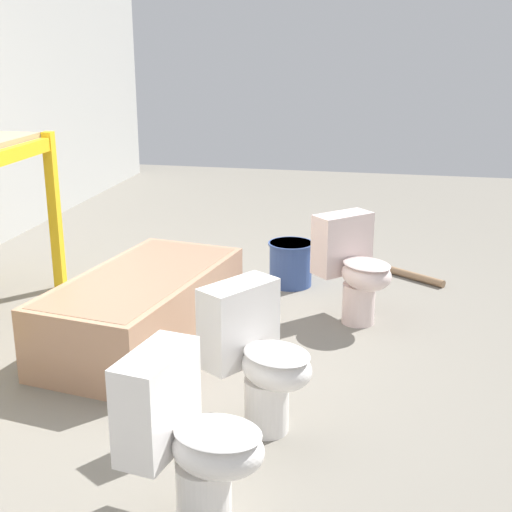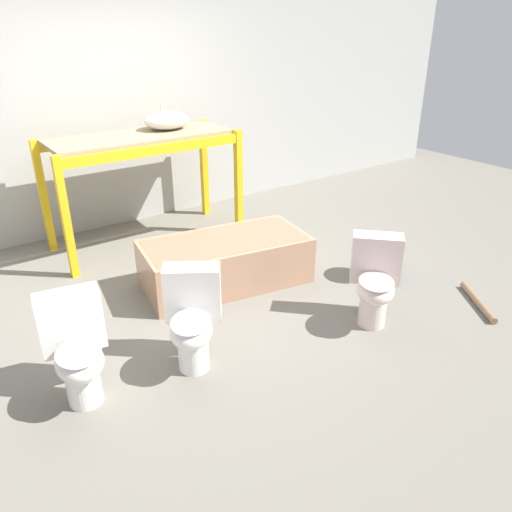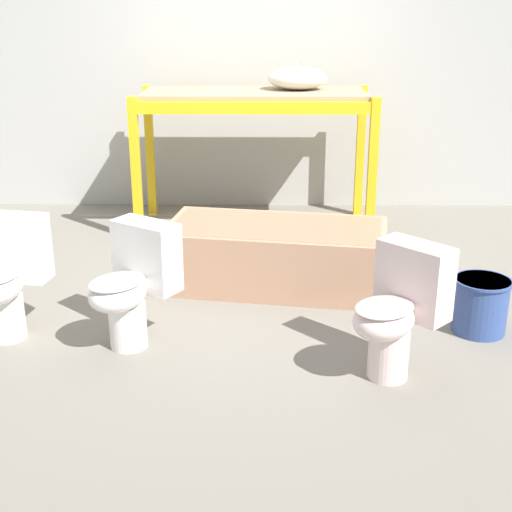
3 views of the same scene
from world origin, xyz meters
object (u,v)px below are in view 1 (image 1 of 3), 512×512
bathtub_main (143,304)px  toilet_extra (258,354)px  toilet_near (354,266)px  toilet_far (188,436)px  bucket_white (291,263)px

bathtub_main → toilet_extra: (-0.82, -0.87, 0.13)m
toilet_near → toilet_far: size_ratio=1.00×
toilet_near → bucket_white: toilet_near is taller
toilet_near → toilet_extra: (-1.42, 0.34, 0.00)m
toilet_near → toilet_extra: same height
toilet_far → toilet_extra: same height
toilet_far → toilet_extra: 0.75m
bathtub_main → toilet_extra: toilet_extra is taller
toilet_extra → bucket_white: bearing=38.0°
toilet_near → bathtub_main: bearing=161.9°
bathtub_main → bucket_white: 1.39m
bathtub_main → toilet_extra: bearing=-123.6°
bathtub_main → toilet_far: bearing=-144.4°
toilet_extra → toilet_far: bearing=-155.1°
bathtub_main → toilet_near: toilet_near is taller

